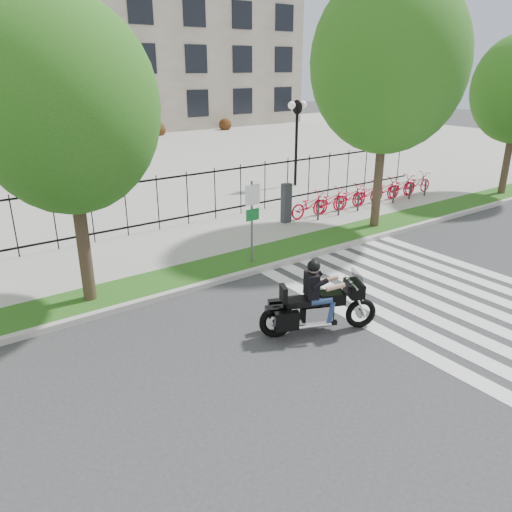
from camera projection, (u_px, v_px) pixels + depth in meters
ground at (296, 353)px, 10.69m from camera, size 120.00×120.00×0.00m
curb at (201, 286)px, 13.77m from camera, size 60.00×0.20×0.15m
grass_verge at (186, 276)px, 14.41m from camera, size 60.00×1.50×0.15m
sidewalk at (150, 251)px, 16.31m from camera, size 60.00×3.50×0.15m
plaza at (25, 168)px, 29.62m from camera, size 80.00×34.00×0.10m
crosswalk_stripes at (435, 296)px, 13.31m from camera, size 5.70×8.00×0.01m
iron_fence at (126, 208)px, 17.25m from camera, size 30.00×0.06×2.00m
lamp_post_right at (297, 122)px, 24.09m from camera, size 1.06×0.70×4.25m
street_tree_1 at (65, 107)px, 11.18m from camera, size 4.24×4.24×7.18m
street_tree_2 at (388, 62)px, 16.68m from camera, size 5.27×5.27×8.75m
bike_share_station at (367, 193)px, 21.34m from camera, size 8.90×0.86×1.50m
sign_pole_regulatory at (252, 212)px, 14.67m from camera, size 0.50×0.09×2.50m
motorcycle_rider at (319, 304)px, 11.30m from camera, size 2.62×1.49×2.16m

